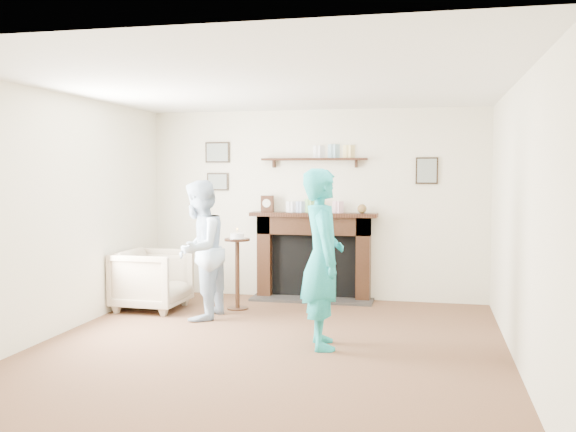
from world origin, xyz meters
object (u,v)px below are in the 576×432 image
object	(u,v)px
armchair	(153,309)
woman	(322,346)
pedestal_table	(237,259)
man	(200,319)

from	to	relation	value
armchair	woman	size ratio (longest dim) A/B	0.47
woman	pedestal_table	bearing A→B (deg)	24.76
armchair	pedestal_table	xyz separation A→B (m)	(1.01, 0.25, 0.61)
armchair	woman	distance (m)	2.60
man	woman	xyz separation A→B (m)	(1.57, -0.86, 0.00)
woman	man	bearing A→B (deg)	44.25
woman	pedestal_table	world-z (taller)	pedestal_table
armchair	man	world-z (taller)	man
pedestal_table	man	bearing A→B (deg)	-114.83
woman	pedestal_table	xyz separation A→B (m)	(-1.30, 1.45, 0.61)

